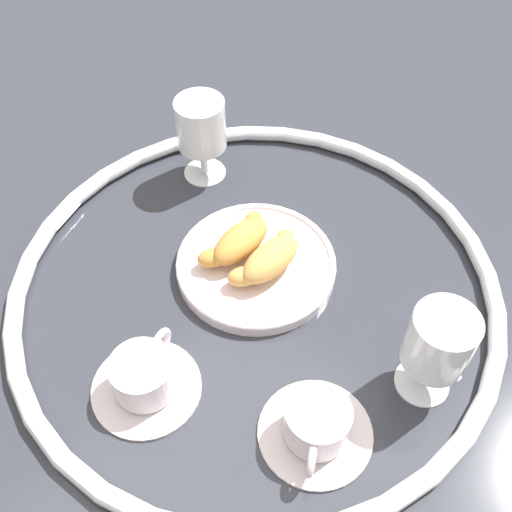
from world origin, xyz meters
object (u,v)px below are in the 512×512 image
croissant_small (239,241)px  coffee_cup_far (317,426)px  coffee_cup_near (142,376)px  croissant_large (270,260)px  juice_glass_right (438,345)px  pastry_plate (256,264)px  juice_glass_left (201,128)px

croissant_small → coffee_cup_far: croissant_small is taller
croissant_small → coffee_cup_near: size_ratio=1.01×
croissant_large → juice_glass_right: (0.00, -0.25, 0.05)m
coffee_cup_far → juice_glass_right: (0.14, -0.06, 0.07)m
pastry_plate → coffee_cup_far: 0.26m
croissant_small → croissant_large: bearing=-86.1°
croissant_small → coffee_cup_far: 0.28m
croissant_large → juice_glass_left: juice_glass_left is taller
coffee_cup_far → pastry_plate: bearing=57.6°
croissant_large → juice_glass_left: (0.09, 0.22, 0.05)m
coffee_cup_near → juice_glass_left: juice_glass_left is taller
coffee_cup_near → juice_glass_left: size_ratio=0.97×
pastry_plate → coffee_cup_near: coffee_cup_near is taller
croissant_large → juice_glass_right: size_ratio=0.98×
croissant_small → pastry_plate: bearing=-86.5°
juice_glass_left → pastry_plate: bearing=-115.3°
croissant_large → juice_glass_left: bearing=67.6°
coffee_cup_far → croissant_small: bearing=61.3°
pastry_plate → croissant_large: (0.00, -0.02, 0.03)m
coffee_cup_near → juice_glass_left: 0.39m
coffee_cup_near → juice_glass_right: bearing=-47.3°
croissant_large → coffee_cup_near: (-0.23, 0.00, -0.01)m
pastry_plate → coffee_cup_near: bearing=-174.8°
croissant_small → juice_glass_left: 0.20m
croissant_large → coffee_cup_far: size_ratio=1.01×
juice_glass_right → croissant_small: bearing=91.2°
croissant_small → juice_glass_right: juice_glass_right is taller
juice_glass_left → juice_glass_right: bearing=-100.7°
coffee_cup_near → pastry_plate: bearing=5.2°
coffee_cup_near → coffee_cup_far: (0.09, -0.20, 0.00)m
coffee_cup_far → juice_glass_right: juice_glass_right is taller
croissant_large → croissant_small: same height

